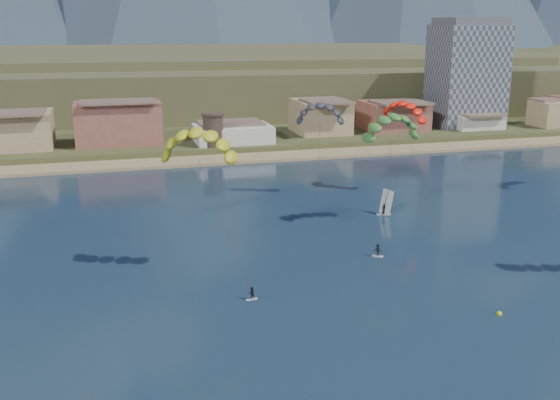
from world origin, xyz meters
name	(u,v)px	position (x,y,z in m)	size (l,w,h in m)	color
ground	(373,395)	(0.00, 0.00, 0.00)	(2400.00, 2400.00, 0.00)	black
beach	(199,160)	(0.00, 106.00, 0.25)	(2200.00, 12.00, 0.90)	#A0885B
land	(123,59)	(0.00, 560.00, 0.00)	(2200.00, 900.00, 4.00)	brown
foothills	(206,79)	(22.39, 232.47, 9.08)	(940.00, 210.00, 18.00)	brown
town	(28,126)	(-40.00, 122.00, 8.00)	(400.00, 24.00, 12.00)	silver
apartment_tower	(467,73)	(85.00, 128.00, 17.82)	(20.00, 16.00, 32.00)	gray
watchtower	(213,130)	(5.00, 114.00, 6.37)	(5.82, 5.82, 8.60)	#47382D
kitesurfer_yellow	(198,140)	(-10.33, 34.36, 18.16)	(11.38, 15.22, 21.88)	silver
kitesurfer_green	(392,124)	(22.76, 46.82, 17.07)	(13.84, 16.70, 22.14)	silver
distant_kite_dark	(320,110)	(17.80, 67.87, 16.85)	(10.23, 7.30, 19.89)	#262626
distant_kite_orange	(403,108)	(34.54, 66.98, 16.69)	(9.17, 9.80, 19.79)	#262626
windsurfer	(385,207)	(24.88, 52.63, 1.40)	(2.58, 2.85, 4.42)	silver
buoy	(499,314)	(20.94, 11.74, 0.11)	(0.63, 0.63, 0.63)	yellow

